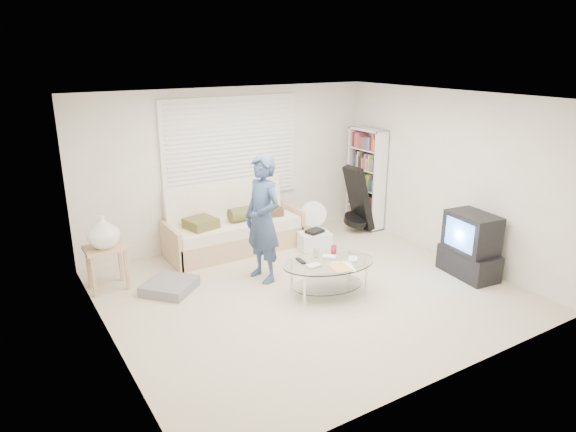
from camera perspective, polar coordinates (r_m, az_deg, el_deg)
ground at (r=6.85m, az=2.33°, el=-8.34°), size 5.00×5.00×0.00m
room_shell at (r=6.69m, az=0.22°, el=5.85°), size 5.02×4.52×2.51m
window_blinds at (r=8.19m, az=-6.21°, el=7.43°), size 2.32×0.08×1.62m
futon_sofa at (r=8.14m, az=-6.12°, el=-1.45°), size 2.13×0.86×1.04m
grey_floor_pillow at (r=7.01m, az=-13.01°, el=-7.59°), size 0.84×0.84×0.13m
side_table at (r=7.04m, az=-19.82°, el=-1.95°), size 0.52×0.42×1.03m
bookshelf at (r=9.15m, az=8.65°, el=4.12°), size 0.28×0.74×1.75m
guitar_case at (r=8.93m, az=7.78°, el=1.41°), size 0.48×0.43×1.14m
floor_fan at (r=8.37m, az=2.65°, el=-0.30°), size 0.44×0.29×0.71m
storage_bin at (r=8.15m, az=2.97°, el=-2.76°), size 0.54×0.43×0.34m
tv_unit at (r=7.58m, az=19.60°, el=-3.14°), size 0.54×0.88×0.91m
coffee_table at (r=6.63m, az=4.56°, el=-5.82°), size 1.36×1.02×0.57m
standing_person at (r=6.89m, az=-2.83°, el=-0.36°), size 0.50×0.69×1.74m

